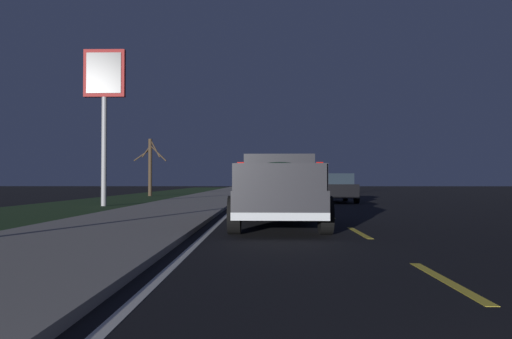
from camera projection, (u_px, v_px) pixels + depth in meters
name	position (u px, v px, depth m)	size (l,w,h in m)	color
ground	(302.00, 201.00, 27.83)	(144.00, 144.00, 0.00)	black
sidewalk_shoulder	(201.00, 200.00, 27.93)	(108.00, 4.00, 0.12)	gray
grass_verge	(113.00, 201.00, 28.01)	(108.00, 6.00, 0.01)	#1E3819
lane_markings	(257.00, 200.00, 29.71)	(108.00, 3.54, 0.01)	yellow
pickup_truck	(279.00, 188.00, 12.71)	(5.47, 2.37, 1.87)	#232328
sedan_green	(272.00, 187.00, 30.32)	(4.45, 2.11, 1.54)	#14592D
sedan_black	(334.00, 188.00, 26.81)	(4.45, 2.11, 1.54)	black
gas_price_sign	(104.00, 88.00, 22.85)	(0.27, 1.90, 7.23)	#99999E
bare_tree_far	(150.00, 165.00, 37.31)	(0.53, 2.58, 4.33)	#423323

